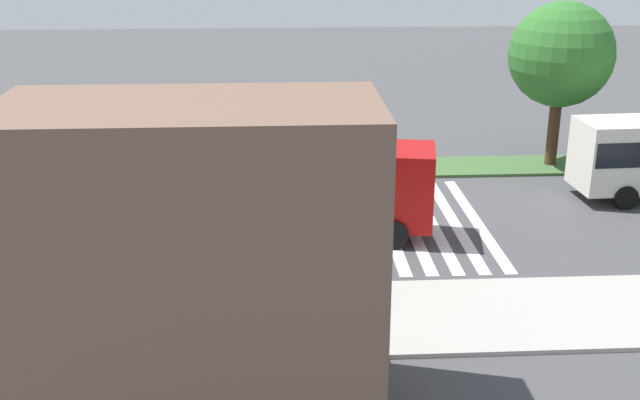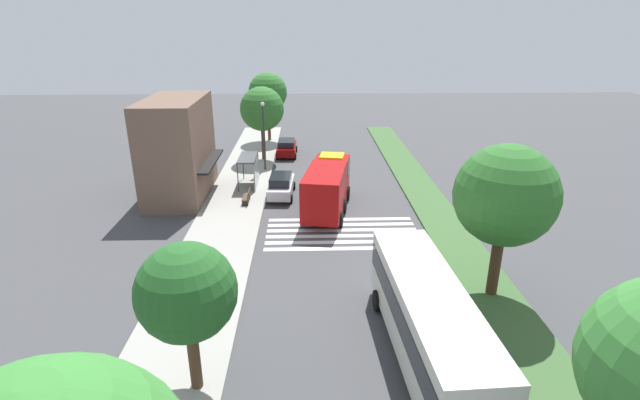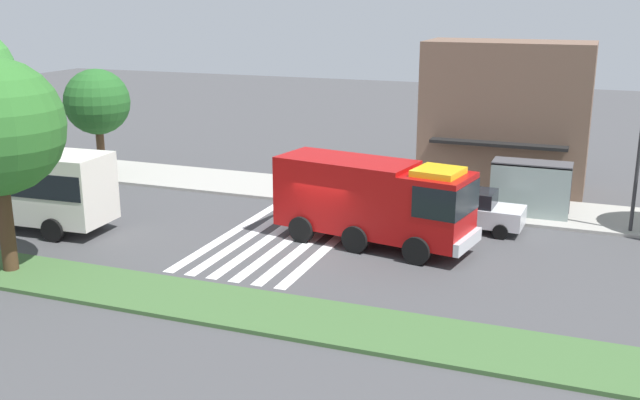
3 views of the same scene
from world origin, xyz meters
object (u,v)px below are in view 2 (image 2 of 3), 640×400
object	(u,v)px
parked_car_west	(281,185)
sidewalk_tree_far_east	(268,92)
parked_car_mid	(287,147)
bus_stop_shelter	(252,165)
sidewalk_tree_east	(262,109)
bench_near_shelter	(247,197)
median_tree_west	(506,196)
street_lamp	(264,130)
transit_bus	(428,318)
sidewalk_tree_west	(187,293)
fire_truck	(328,185)

from	to	relation	value
parked_car_west	sidewalk_tree_far_east	distance (m)	18.74
parked_car_mid	bus_stop_shelter	bearing A→B (deg)	166.26
sidewalk_tree_east	parked_car_mid	bearing A→B (deg)	-53.88
bus_stop_shelter	bench_near_shelter	world-z (taller)	bus_stop_shelter
median_tree_west	street_lamp	bearing A→B (deg)	31.65
transit_bus	sidewalk_tree_far_east	world-z (taller)	sidewalk_tree_far_east
parked_car_mid	sidewalk_tree_east	xyz separation A→B (m)	(-1.60, 2.20, 4.22)
transit_bus	sidewalk_tree_far_east	bearing A→B (deg)	-169.29
sidewalk_tree_far_east	median_tree_west	xyz separation A→B (m)	(-32.77, -13.59, -0.14)
sidewalk_tree_west	sidewalk_tree_far_east	distance (m)	38.93
bench_near_shelter	sidewalk_tree_east	distance (m)	12.75
parked_car_mid	fire_truck	bearing A→B (deg)	-165.79
parked_car_west	parked_car_mid	size ratio (longest dim) A/B	1.08
sidewalk_tree_west	median_tree_west	bearing A→B (deg)	-65.69
bus_stop_shelter	street_lamp	bearing A→B (deg)	-8.96
fire_truck	sidewalk_tree_west	world-z (taller)	sidewalk_tree_west
sidewalk_tree_west	street_lamp	bearing A→B (deg)	-0.83
sidewalk_tree_west	transit_bus	bearing A→B (deg)	-81.48
parked_car_west	street_lamp	world-z (taller)	street_lamp
fire_truck	median_tree_west	distance (m)	14.48
median_tree_west	fire_truck	bearing A→B (deg)	33.92
transit_bus	sidewalk_tree_east	xyz separation A→B (m)	(29.78, 9.04, 3.04)
transit_bus	street_lamp	size ratio (longest dim) A/B	1.74
bus_stop_shelter	fire_truck	bearing A→B (deg)	-131.85
parked_car_west	street_lamp	xyz separation A→B (m)	(6.65, 1.80, 2.90)
sidewalk_tree_west	sidewalk_tree_east	xyz separation A→B (m)	(31.13, 0.00, 0.85)
fire_truck	bench_near_shelter	bearing A→B (deg)	87.02
bench_near_shelter	transit_bus	bearing A→B (deg)	-152.36
sidewalk_tree_far_east	sidewalk_tree_east	bearing A→B (deg)	180.00
parked_car_mid	median_tree_west	size ratio (longest dim) A/B	0.56
fire_truck	sidewalk_tree_far_east	size ratio (longest dim) A/B	1.13
bus_stop_shelter	parked_car_mid	bearing A→B (deg)	-14.60
transit_bus	bus_stop_shelter	size ratio (longest dim) A/B	3.08
parked_car_mid	bus_stop_shelter	xyz separation A→B (m)	(-9.53, 2.48, 1.02)
street_lamp	fire_truck	bearing A→B (deg)	-151.23
parked_car_west	sidewalk_tree_west	bearing A→B (deg)	176.71
street_lamp	sidewalk_tree_east	size ratio (longest dim) A/B	0.88
sidewalk_tree_west	parked_car_mid	bearing A→B (deg)	-3.84
fire_truck	sidewalk_tree_west	xyz separation A→B (m)	(-17.82, 5.74, 2.26)
sidewalk_tree_west	parked_car_west	bearing A→B (deg)	-6.00
parked_car_mid	parked_car_west	bearing A→B (deg)	-179.15
sidewalk_tree_west	sidewalk_tree_east	world-z (taller)	sidewalk_tree_east
street_lamp	median_tree_west	bearing A→B (deg)	-148.35
bench_near_shelter	sidewalk_tree_far_east	xyz separation A→B (m)	(19.70, -0.31, 4.96)
sidewalk_tree_west	sidewalk_tree_far_east	xyz separation A→B (m)	(38.91, 0.00, 1.32)
transit_bus	bench_near_shelter	distance (m)	20.21
street_lamp	bench_near_shelter	bearing A→B (deg)	175.13
bus_stop_shelter	sidewalk_tree_east	distance (m)	8.55
street_lamp	median_tree_west	world-z (taller)	median_tree_west
bus_stop_shelter	parked_car_west	bearing A→B (deg)	-133.12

